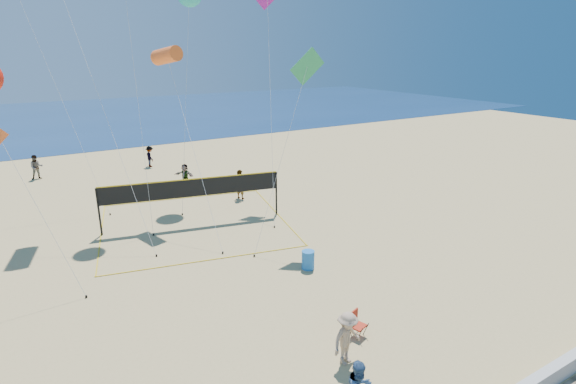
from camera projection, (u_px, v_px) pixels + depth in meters
ocean at (62, 119)px, 62.75m from camera, size 140.00×50.00×0.03m
bystander_b at (347, 338)px, 13.67m from camera, size 1.23×0.86×1.74m
far_person_1 at (185, 175)px, 31.56m from camera, size 1.30×1.50×1.64m
far_person_2 at (240, 184)px, 28.95m from camera, size 0.74×0.84×1.94m
far_person_3 at (36, 167)px, 33.38m from camera, size 0.91×0.71×1.83m
far_person_4 at (150, 157)px, 36.93m from camera, size 0.68×1.13×1.72m
camp_chair at (356, 322)px, 15.10m from camera, size 0.61×0.71×1.01m
trash_barrel at (308, 260)px, 19.78m from camera, size 0.67×0.67×0.84m
volleyball_net at (192, 193)px, 24.44m from camera, size 11.61×11.50×2.62m
kite_2 at (167, 56)px, 23.98m from camera, size 1.36×7.67×9.49m
kite_4 at (305, 75)px, 21.00m from camera, size 4.45×1.20×9.40m
kite_5 at (268, 8)px, 26.92m from camera, size 3.94×6.21×13.27m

